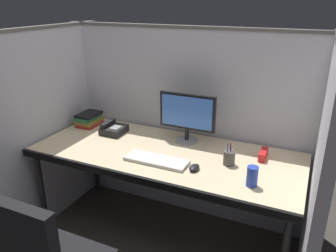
# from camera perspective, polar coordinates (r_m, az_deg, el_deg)

# --- Properties ---
(cubicle_partition_rear) EXTENTS (2.21, 0.06, 1.57)m
(cubicle_partition_rear) POSITION_cam_1_polar(r_m,az_deg,el_deg) (2.74, 3.45, 0.16)
(cubicle_partition_rear) COLOR silver
(cubicle_partition_rear) RESTS_ON ground
(cubicle_partition_left) EXTENTS (0.06, 1.41, 1.57)m
(cubicle_partition_left) POSITION_cam_1_polar(r_m,az_deg,el_deg) (2.83, -20.01, -0.43)
(cubicle_partition_left) COLOR silver
(cubicle_partition_left) RESTS_ON ground
(cubicle_partition_right) EXTENTS (0.06, 1.41, 1.57)m
(cubicle_partition_right) POSITION_cam_1_polar(r_m,az_deg,el_deg) (2.09, 24.11, -8.84)
(cubicle_partition_right) COLOR silver
(cubicle_partition_right) RESTS_ON ground
(desk) EXTENTS (1.90, 0.80, 0.74)m
(desk) POSITION_cam_1_polar(r_m,az_deg,el_deg) (2.39, -0.63, -5.63)
(desk) COLOR beige
(desk) RESTS_ON ground
(monitor_center) EXTENTS (0.43, 0.17, 0.37)m
(monitor_center) POSITION_cam_1_polar(r_m,az_deg,el_deg) (2.48, 3.30, 1.97)
(monitor_center) COLOR gray
(monitor_center) RESTS_ON desk
(keyboard_main) EXTENTS (0.43, 0.15, 0.02)m
(keyboard_main) POSITION_cam_1_polar(r_m,az_deg,el_deg) (2.24, -1.99, -5.87)
(keyboard_main) COLOR silver
(keyboard_main) RESTS_ON desk
(computer_mouse) EXTENTS (0.06, 0.10, 0.04)m
(computer_mouse) POSITION_cam_1_polar(r_m,az_deg,el_deg) (2.14, 4.52, -7.08)
(computer_mouse) COLOR black
(computer_mouse) RESTS_ON desk
(desk_phone) EXTENTS (0.17, 0.19, 0.09)m
(desk_phone) POSITION_cam_1_polar(r_m,az_deg,el_deg) (2.73, -9.34, -0.53)
(desk_phone) COLOR black
(desk_phone) RESTS_ON desk
(red_stapler) EXTENTS (0.04, 0.15, 0.06)m
(red_stapler) POSITION_cam_1_polar(r_m,az_deg,el_deg) (2.37, 15.96, -4.69)
(red_stapler) COLOR red
(red_stapler) RESTS_ON desk
(pen_cup) EXTENTS (0.08, 0.08, 0.15)m
(pen_cup) POSITION_cam_1_polar(r_m,az_deg,el_deg) (2.22, 10.40, -5.35)
(pen_cup) COLOR #4C4742
(pen_cup) RESTS_ON desk
(soda_can) EXTENTS (0.07, 0.07, 0.12)m
(soda_can) POSITION_cam_1_polar(r_m,az_deg,el_deg) (2.01, 14.19, -8.33)
(soda_can) COLOR #263FB2
(soda_can) RESTS_ON desk
(book_stack) EXTENTS (0.16, 0.22, 0.11)m
(book_stack) POSITION_cam_1_polar(r_m,az_deg,el_deg) (2.93, -13.37, 1.13)
(book_stack) COLOR #B22626
(book_stack) RESTS_ON desk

